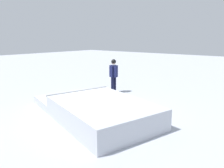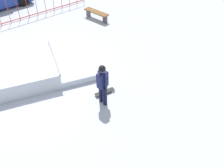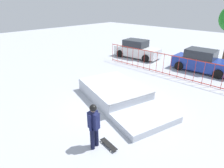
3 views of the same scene
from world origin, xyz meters
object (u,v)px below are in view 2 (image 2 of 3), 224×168
(skate_ramp, at_px, (23,71))
(park_bench, at_px, (96,14))
(skateboard, at_px, (105,92))
(skater, at_px, (103,82))

(skate_ramp, height_order, park_bench, skate_ramp)
(skateboard, height_order, park_bench, park_bench)
(skate_ramp, relative_size, park_bench, 3.58)
(skater, xyz_separation_m, park_bench, (3.62, 5.74, -0.65))
(skate_ramp, xyz_separation_m, skater, (1.77, -3.19, 0.69))
(skater, xyz_separation_m, skateboard, (0.33, 0.37, -0.93))
(skate_ramp, distance_m, skateboard, 3.53)
(skateboard, relative_size, park_bench, 0.50)
(skater, height_order, park_bench, skater)
(skate_ramp, xyz_separation_m, park_bench, (5.39, 2.55, 0.04))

